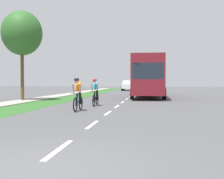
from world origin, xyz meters
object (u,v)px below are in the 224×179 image
at_px(cyclist_trailing, 95,92).
at_px(sedan_silver, 148,85).
at_px(street_tree_near, 22,33).
at_px(suv_dark_green, 134,84).
at_px(cyclist_lead, 78,94).
at_px(pickup_white, 129,85).
at_px(bus_maroon, 148,75).

height_order(cyclist_trailing, sedan_silver, cyclist_trailing).
bearing_deg(street_tree_near, suv_dark_green, 83.17).
relative_size(cyclist_lead, street_tree_near, 0.26).
distance_m(pickup_white, street_tree_near, 26.61).
relative_size(suv_dark_green, street_tree_near, 0.71).
height_order(bus_maroon, street_tree_near, street_tree_near).
distance_m(cyclist_trailing, sedan_silver, 42.63).
bearing_deg(cyclist_lead, pickup_white, 89.82).
distance_m(cyclist_lead, pickup_white, 32.47).
xyz_separation_m(sedan_silver, suv_dark_green, (-3.36, 8.86, 0.18)).
bearing_deg(pickup_white, sedan_silver, 77.16).
xyz_separation_m(pickup_white, sedan_silver, (2.98, 13.08, -0.06)).
height_order(pickup_white, suv_dark_green, suv_dark_green).
relative_size(bus_maroon, sedan_silver, 2.70).
xyz_separation_m(cyclist_lead, pickup_white, (0.10, 32.47, 0.02)).
bearing_deg(sedan_silver, street_tree_near, -103.17).
bearing_deg(cyclist_trailing, cyclist_lead, -95.33).
distance_m(cyclist_trailing, street_tree_near, 8.45).
relative_size(cyclist_lead, pickup_white, 0.34).
bearing_deg(pickup_white, bus_maroon, -80.71).
height_order(cyclist_trailing, suv_dark_green, suv_dark_green).
bearing_deg(bus_maroon, street_tree_near, -145.74).
height_order(cyclist_trailing, street_tree_near, street_tree_near).
relative_size(cyclist_trailing, suv_dark_green, 0.37).
xyz_separation_m(bus_maroon, sedan_silver, (-0.18, 32.37, -1.21)).
height_order(cyclist_lead, bus_maroon, bus_maroon).
distance_m(cyclist_lead, bus_maroon, 13.62).
xyz_separation_m(pickup_white, street_tree_near, (-6.07, -25.58, 4.14)).
bearing_deg(street_tree_near, sedan_silver, 76.83).
height_order(cyclist_trailing, bus_maroon, bus_maroon).
distance_m(bus_maroon, suv_dark_green, 41.40).
height_order(pickup_white, street_tree_near, street_tree_near).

